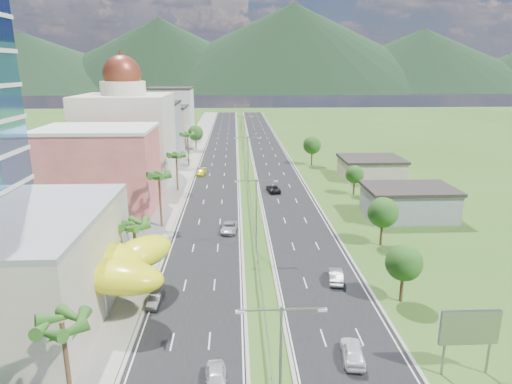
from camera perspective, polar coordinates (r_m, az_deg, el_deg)
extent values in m
plane|color=#2D5119|center=(57.96, 0.51, -11.43)|extent=(500.00, 500.00, 0.00)
cube|color=black|center=(144.10, -4.46, 4.92)|extent=(11.00, 260.00, 0.04)
cube|color=black|center=(144.40, 1.52, 4.98)|extent=(11.00, 260.00, 0.04)
cube|color=gray|center=(144.70, -8.24, 4.87)|extent=(7.00, 260.00, 0.12)
cube|color=gray|center=(126.27, -1.29, 3.75)|extent=(0.08, 216.00, 0.28)
cube|color=gray|center=(227.12, -1.94, 8.89)|extent=(0.10, 0.12, 0.70)
cylinder|color=gray|center=(33.84, 3.05, -22.27)|extent=(0.20, 0.20, 11.00)
cube|color=gray|center=(30.78, 0.44, -14.54)|extent=(2.88, 0.12, 0.12)
cube|color=gray|center=(31.05, 5.92, -14.35)|extent=(2.88, 0.12, 0.12)
cube|color=silver|center=(30.80, -2.02, -14.75)|extent=(0.60, 0.25, 0.18)
cube|color=silver|center=(31.31, 8.31, -14.38)|extent=(0.60, 0.25, 0.18)
cylinder|color=gray|center=(65.07, 0.03, -3.10)|extent=(0.20, 0.20, 11.00)
cube|color=gray|center=(63.53, -1.26, 1.42)|extent=(2.88, 0.12, 0.12)
cube|color=gray|center=(63.67, 1.33, 1.44)|extent=(2.88, 0.12, 0.12)
cube|color=silver|center=(63.54, -2.42, 1.31)|extent=(0.60, 0.25, 0.18)
cube|color=silver|center=(63.79, 2.48, 1.37)|extent=(0.60, 0.25, 0.18)
cylinder|color=gray|center=(103.75, -1.01, 3.93)|extent=(0.20, 0.20, 11.00)
cube|color=gray|center=(102.79, -1.83, 6.82)|extent=(2.88, 0.12, 0.12)
cube|color=gray|center=(102.88, -0.22, 6.83)|extent=(2.88, 0.12, 0.12)
cube|color=silver|center=(102.80, -2.55, 6.75)|extent=(0.60, 0.25, 0.18)
cube|color=silver|center=(102.95, 0.50, 6.78)|extent=(0.60, 0.25, 0.18)
cylinder|color=gray|center=(148.11, -1.53, 7.40)|extent=(0.20, 0.20, 11.00)
cube|color=gray|center=(147.44, -2.11, 9.43)|extent=(2.88, 0.12, 0.12)
cube|color=gray|center=(147.50, -0.98, 9.44)|extent=(2.88, 0.12, 0.12)
cube|color=silver|center=(147.44, -2.61, 9.39)|extent=(0.60, 0.25, 0.18)
cube|color=silver|center=(147.55, -0.47, 9.41)|extent=(0.60, 0.25, 0.18)
cylinder|color=gray|center=(192.76, -1.81, 9.26)|extent=(0.20, 0.20, 11.00)
cube|color=gray|center=(192.25, -2.26, 10.83)|extent=(2.88, 0.12, 0.12)
cube|color=gray|center=(192.29, -1.39, 10.84)|extent=(2.88, 0.12, 0.12)
cube|color=silver|center=(192.25, -2.65, 10.79)|extent=(0.60, 0.25, 0.18)
cube|color=silver|center=(192.33, -1.00, 10.81)|extent=(0.60, 0.25, 0.18)
cylinder|color=gray|center=(59.10, -23.69, -10.12)|extent=(0.50, 0.50, 4.00)
cylinder|color=gray|center=(52.68, -18.32, -12.75)|extent=(0.50, 0.50, 4.00)
cylinder|color=gray|center=(51.43, -23.64, -14.03)|extent=(0.50, 0.50, 4.00)
cylinder|color=gray|center=(56.51, -15.00, -10.47)|extent=(0.50, 0.50, 4.00)
cube|color=#C14F51|center=(89.29, -18.94, 2.51)|extent=(20.00, 15.00, 15.00)
cube|color=beige|center=(110.73, -15.84, 6.44)|extent=(20.00, 20.00, 20.00)
cylinder|color=beige|center=(109.64, -16.28, 12.38)|extent=(10.00, 10.00, 3.00)
sphere|color=maroon|center=(109.55, -16.40, 13.95)|extent=(8.40, 8.40, 8.40)
cube|color=gray|center=(135.04, -13.02, 7.30)|extent=(16.00, 15.00, 16.00)
cube|color=#A69989|center=(156.74, -11.60, 7.90)|extent=(16.00, 15.00, 13.00)
cube|color=silver|center=(179.09, -10.54, 9.67)|extent=(16.00, 15.00, 18.00)
cylinder|color=gray|center=(45.34, 22.34, -18.70)|extent=(0.24, 0.24, 3.20)
cylinder|color=gray|center=(47.06, 26.99, -17.93)|extent=(0.24, 0.24, 3.20)
cube|color=#D85919|center=(44.64, 25.16, -15.09)|extent=(5.20, 0.35, 3.20)
cube|color=gray|center=(85.95, 18.53, -1.39)|extent=(15.00, 10.00, 5.00)
cube|color=#A69989|center=(114.14, 14.17, 2.83)|extent=(14.00, 12.00, 4.40)
cylinder|color=#47301C|center=(38.95, -22.44, -20.16)|extent=(0.36, 0.36, 8.50)
cylinder|color=#47301C|center=(59.48, -14.80, -7.27)|extent=(0.36, 0.36, 7.50)
cylinder|color=#47301C|center=(77.78, -11.88, -1.10)|extent=(0.36, 0.36, 9.00)
cylinder|color=#47301C|center=(99.94, -9.84, 2.37)|extent=(0.36, 0.36, 8.00)
cylinder|color=#47301C|center=(124.20, -8.48, 5.16)|extent=(0.36, 0.36, 8.80)
cylinder|color=#47301C|center=(149.07, -7.52, 6.14)|extent=(0.40, 0.40, 4.90)
sphere|color=#2A5B1C|center=(148.60, -7.56, 7.33)|extent=(4.90, 4.90, 4.90)
cylinder|color=#47301C|center=(55.78, 17.77, -10.94)|extent=(0.40, 0.40, 4.20)
sphere|color=#2A5B1C|center=(54.67, 18.01, -8.40)|extent=(4.20, 4.20, 4.20)
cylinder|color=#47301C|center=(71.41, 15.42, -4.71)|extent=(0.40, 0.40, 4.55)
sphere|color=#2A5B1C|center=(70.49, 15.59, -2.48)|extent=(4.55, 4.55, 4.55)
cylinder|color=#47301C|center=(98.00, 12.15, 0.75)|extent=(0.40, 0.40, 3.85)
sphere|color=#2A5B1C|center=(97.42, 12.23, 2.15)|extent=(3.85, 3.85, 3.85)
cylinder|color=#47301C|center=(125.67, 6.98, 4.43)|extent=(0.40, 0.40, 4.90)
sphere|color=#2A5B1C|center=(125.12, 7.03, 5.84)|extent=(4.90, 4.90, 4.90)
imported|color=silver|center=(41.56, -5.01, -22.26)|extent=(2.11, 4.62, 1.54)
imported|color=black|center=(54.27, -12.46, -12.99)|extent=(1.64, 3.98, 1.28)
imported|color=#A0A4A7|center=(74.88, -3.36, -4.44)|extent=(3.00, 5.48, 1.46)
imported|color=gold|center=(114.43, -6.85, 2.48)|extent=(2.70, 5.19, 1.44)
imported|color=white|center=(45.29, 12.00, -18.94)|extent=(2.47, 5.00, 1.64)
imported|color=#96979D|center=(59.07, 9.94, -10.25)|extent=(2.39, 4.88, 1.54)
imported|color=black|center=(98.29, 2.19, 0.43)|extent=(3.04, 5.51, 1.46)
imported|color=black|center=(47.15, -11.29, -17.78)|extent=(0.62, 1.74, 1.10)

